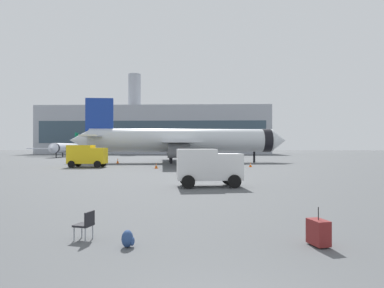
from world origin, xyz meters
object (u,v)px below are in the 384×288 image
at_px(airplane_taxiing, 67,148).
at_px(service_truck, 87,155).
at_px(safety_cone_mid, 250,165).
at_px(rolling_suitcase, 318,232).
at_px(traveller_backpack, 128,239).
at_px(safety_cone_near, 118,161).
at_px(gate_chair, 86,223).
at_px(airplane_at_gate, 181,141).
at_px(safety_cone_far, 156,166).
at_px(cargo_van, 208,166).

distance_m(airplane_taxiing, service_truck, 46.01).
height_order(service_truck, safety_cone_mid, service_truck).
xyz_separation_m(rolling_suitcase, traveller_backpack, (-5.36, -0.31, -0.16)).
height_order(rolling_suitcase, traveller_backpack, rolling_suitcase).
distance_m(safety_cone_near, gate_chair, 44.50).
distance_m(airplane_at_gate, airplane_taxiing, 43.12).
height_order(safety_cone_near, rolling_suitcase, rolling_suitcase).
distance_m(service_truck, safety_cone_far, 9.66).
bearing_deg(safety_cone_far, rolling_suitcase, -74.01).
bearing_deg(cargo_van, rolling_suitcase, -77.82).
relative_size(rolling_suitcase, gate_chair, 1.28).
bearing_deg(gate_chair, safety_cone_far, 94.30).
bearing_deg(airplane_taxiing, rolling_suitcase, -63.10).
distance_m(safety_cone_mid, traveller_backpack, 36.47).
height_order(airplane_taxiing, safety_cone_far, airplane_taxiing).
height_order(airplane_taxiing, cargo_van, airplane_taxiing).
height_order(service_truck, rolling_suitcase, service_truck).
height_order(cargo_van, safety_cone_far, cargo_van).
xyz_separation_m(service_truck, traveller_backpack, (13.19, -34.25, -1.37)).
relative_size(safety_cone_far, gate_chair, 0.75).
bearing_deg(gate_chair, safety_cone_mid, 74.47).
relative_size(airplane_taxiing, safety_cone_mid, 36.57).
relative_size(service_truck, safety_cone_mid, 8.04).
relative_size(airplane_at_gate, traveller_backpack, 74.51).
height_order(airplane_at_gate, gate_chair, airplane_at_gate).
bearing_deg(traveller_backpack, cargo_van, 80.24).
height_order(service_truck, safety_cone_near, service_truck).
bearing_deg(safety_cone_far, gate_chair, -85.70).
bearing_deg(airplane_at_gate, gate_chair, -89.78).
height_order(airplane_taxiing, gate_chair, airplane_taxiing).
distance_m(airplane_at_gate, cargo_van, 32.56).
distance_m(airplane_taxiing, safety_cone_far, 52.39).
bearing_deg(rolling_suitcase, airplane_taxiing, 116.90).
height_order(airplane_taxiing, traveller_backpack, airplane_taxiing).
bearing_deg(traveller_backpack, safety_cone_near, 104.83).
distance_m(airplane_at_gate, safety_cone_mid, 14.92).
distance_m(safety_cone_far, rolling_suitcase, 33.28).
bearing_deg(safety_cone_mid, traveller_backpack, -103.07).
xyz_separation_m(airplane_at_gate, safety_cone_near, (-10.03, -2.22, -3.25)).
bearing_deg(safety_cone_near, gate_chair, -76.74).
distance_m(airplane_at_gate, gate_chair, 45.64).
bearing_deg(airplane_taxiing, safety_cone_mid, -44.36).
distance_m(safety_cone_mid, safety_cone_far, 12.48).
distance_m(safety_cone_mid, gate_chair, 36.16).
relative_size(safety_cone_far, traveller_backpack, 1.34).
xyz_separation_m(traveller_backpack, gate_chair, (-1.44, 0.68, 0.27)).
xyz_separation_m(airplane_at_gate, traveller_backpack, (1.62, -46.21, -3.42)).
xyz_separation_m(airplane_taxiing, safety_cone_mid, (41.19, -40.28, -1.94)).
xyz_separation_m(airplane_at_gate, cargo_van, (4.02, -32.23, -2.21)).
relative_size(cargo_van, safety_cone_far, 7.21).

